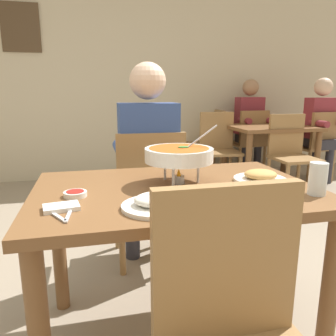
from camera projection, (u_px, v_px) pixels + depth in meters
name	position (u px, v px, depth m)	size (l,w,h in m)	color
ground_plane	(175.00, 334.00, 1.58)	(16.00, 16.00, 0.00)	gray
cafe_rear_partition	(114.00, 64.00, 4.29)	(10.00, 0.10, 3.00)	beige
picture_frame_hung	(20.00, 27.00, 3.90)	(0.44, 0.03, 0.56)	#4C3823
dining_table_main	(176.00, 212.00, 1.44)	(1.20, 0.81, 0.74)	brown
chair_diner_main	(149.00, 191.00, 2.12)	(0.44, 0.44, 0.90)	olive
diner_main	(148.00, 154.00, 2.10)	(0.40, 0.45, 1.31)	#2D2D38
curry_bowl	(179.00, 155.00, 1.44)	(0.33, 0.30, 0.26)	silver
rice_plate	(155.00, 203.00, 1.15)	(0.24, 0.24, 0.06)	white
appetizer_plate	(260.00, 177.00, 1.50)	(0.24, 0.24, 0.06)	white
sauce_dish	(75.00, 194.00, 1.28)	(0.09, 0.09, 0.02)	white
napkin_folded	(61.00, 207.00, 1.14)	(0.12, 0.08, 0.02)	white
fork_utensil	(54.00, 214.00, 1.09)	(0.01, 0.17, 0.01)	silver
spoon_utensil	(70.00, 213.00, 1.10)	(0.01, 0.17, 0.01)	silver
drink_glass	(318.00, 180.00, 1.30)	(0.07, 0.07, 0.13)	silver
dining_table_far	(270.00, 136.00, 4.04)	(1.00, 0.80, 0.74)	brown
chair_bg_left	(317.00, 143.00, 4.16)	(0.49, 0.49, 0.90)	olive
chair_bg_middle	(249.00, 139.00, 4.49)	(0.47, 0.47, 0.90)	olive
chair_bg_right	(218.00, 145.00, 4.00)	(0.48, 0.48, 0.90)	olive
chair_bg_corner	(212.00, 139.00, 4.50)	(0.48, 0.48, 0.90)	olive
chair_bg_window	(290.00, 150.00, 3.62)	(0.45, 0.45, 0.90)	olive
patron_bg_left	(322.00, 124.00, 4.11)	(0.40, 0.45, 1.31)	#2D2D38
patron_bg_middle	(250.00, 121.00, 4.54)	(0.40, 0.45, 1.31)	#2D2D38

